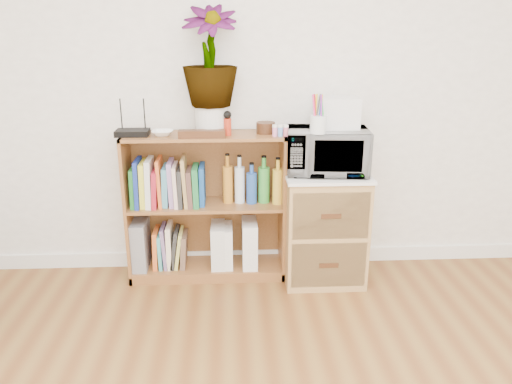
{
  "coord_description": "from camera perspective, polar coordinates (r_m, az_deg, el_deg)",
  "views": [
    {
      "loc": [
        -0.19,
        -0.93,
        1.57
      ],
      "look_at": [
        -0.04,
        1.95,
        0.62
      ],
      "focal_mm": 35.0,
      "sensor_mm": 36.0,
      "label": 1
    }
  ],
  "objects": [
    {
      "name": "router",
      "position": [
        3.12,
        -13.93,
        6.6
      ],
      "size": [
        0.2,
        0.13,
        0.04
      ],
      "primitive_type": "cube",
      "color": "black",
      "rests_on": "bookshelf"
    },
    {
      "name": "microwave",
      "position": [
        3.08,
        8.12,
        4.67
      ],
      "size": [
        0.52,
        0.37,
        0.27
      ],
      "primitive_type": "imported",
      "rotation": [
        0.0,
        0.0,
        -0.09
      ],
      "color": "white",
      "rests_on": "wicker_unit"
    },
    {
      "name": "file_box",
      "position": [
        3.36,
        -13.04,
        -5.74
      ],
      "size": [
        0.1,
        0.25,
        0.32
      ],
      "primitive_type": "cube",
      "color": "gray",
      "rests_on": "bookshelf"
    },
    {
      "name": "liquor_bottles",
      "position": [
        3.17,
        0.24,
        1.26
      ],
      "size": [
        0.46,
        0.07,
        0.31
      ],
      "color": "#BA7823",
      "rests_on": "bookshelf"
    },
    {
      "name": "potted_plant",
      "position": [
        3.05,
        -5.33,
        15.19
      ],
      "size": [
        0.33,
        0.33,
        0.59
      ],
      "primitive_type": "imported",
      "color": "#38702C",
      "rests_on": "plant_pot"
    },
    {
      "name": "bookshelf",
      "position": [
        3.22,
        -5.69,
        -1.71
      ],
      "size": [
        1.0,
        0.3,
        0.95
      ],
      "primitive_type": "cube",
      "color": "brown",
      "rests_on": "ground"
    },
    {
      "name": "plant_pot",
      "position": [
        3.1,
        -5.12,
        8.21
      ],
      "size": [
        0.2,
        0.2,
        0.17
      ],
      "primitive_type": "cylinder",
      "color": "silver",
      "rests_on": "bookshelf"
    },
    {
      "name": "magazine_holder_left",
      "position": [
        3.31,
        -4.34,
        -6.03
      ],
      "size": [
        0.09,
        0.23,
        0.28
      ],
      "primitive_type": "cube",
      "color": "silver",
      "rests_on": "bookshelf"
    },
    {
      "name": "trinket_box",
      "position": [
        2.99,
        -6.21,
        6.62
      ],
      "size": [
        0.28,
        0.07,
        0.04
      ],
      "primitive_type": "cube",
      "color": "#3C1F10",
      "rests_on": "bookshelf"
    },
    {
      "name": "wicker_unit",
      "position": [
        3.25,
        7.69,
        -3.99
      ],
      "size": [
        0.5,
        0.45,
        0.7
      ],
      "primitive_type": "cube",
      "color": "#9E7542",
      "rests_on": "ground"
    },
    {
      "name": "cookbooks",
      "position": [
        3.19,
        -10.04,
        0.92
      ],
      "size": [
        0.46,
        0.2,
        0.31
      ],
      "color": "#1E7128",
      "rests_on": "bookshelf"
    },
    {
      "name": "wooden_bowl",
      "position": [
        3.1,
        1.11,
        7.35
      ],
      "size": [
        0.12,
        0.12,
        0.07
      ],
      "primitive_type": "cylinder",
      "color": "#331D0D",
      "rests_on": "bookshelf"
    },
    {
      "name": "magazine_holder_right",
      "position": [
        3.31,
        -0.74,
        -5.81
      ],
      "size": [
        0.1,
        0.24,
        0.3
      ],
      "primitive_type": "cube",
      "color": "white",
      "rests_on": "bookshelf"
    },
    {
      "name": "magazine_holder_mid",
      "position": [
        3.31,
        -3.44,
        -6.1
      ],
      "size": [
        0.09,
        0.22,
        0.27
      ],
      "primitive_type": "cube",
      "color": "white",
      "rests_on": "bookshelf"
    },
    {
      "name": "white_bowl",
      "position": [
        3.08,
        -10.64,
        6.65
      ],
      "size": [
        0.13,
        0.13,
        0.03
      ],
      "primitive_type": "imported",
      "color": "white",
      "rests_on": "bookshelf"
    },
    {
      "name": "small_appliance",
      "position": [
        3.09,
        9.41,
        8.94
      ],
      "size": [
        0.23,
        0.19,
        0.18
      ],
      "primitive_type": "cube",
      "color": "silver",
      "rests_on": "microwave"
    },
    {
      "name": "paint_jars",
      "position": [
        3.01,
        2.79,
        6.83
      ],
      "size": [
        0.1,
        0.04,
        0.05
      ],
      "primitive_type": "cube",
      "color": "pink",
      "rests_on": "bookshelf"
    },
    {
      "name": "pen_cup",
      "position": [
        2.92,
        7.12,
        7.69
      ],
      "size": [
        0.09,
        0.09,
        0.1
      ],
      "primitive_type": "cylinder",
      "color": "silver",
      "rests_on": "microwave"
    },
    {
      "name": "skirting_board",
      "position": [
        3.52,
        0.38,
        -7.35
      ],
      "size": [
        4.0,
        0.02,
        0.1
      ],
      "primitive_type": "cube",
      "color": "white",
      "rests_on": "ground"
    },
    {
      "name": "lower_books",
      "position": [
        3.35,
        -9.78,
        -6.23
      ],
      "size": [
        0.22,
        0.19,
        0.29
      ],
      "color": "#D65F25",
      "rests_on": "bookshelf"
    },
    {
      "name": "kokeshi_doll",
      "position": [
        3.04,
        -3.26,
        7.44
      ],
      "size": [
        0.04,
        0.04,
        0.1
      ],
      "primitive_type": "cylinder",
      "color": "#B62C16",
      "rests_on": "bookshelf"
    }
  ]
}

